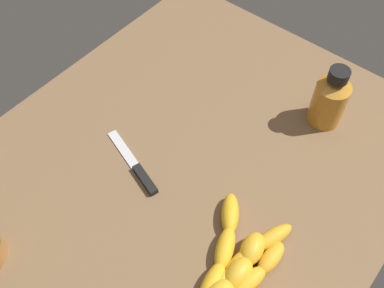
# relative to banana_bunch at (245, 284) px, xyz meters

# --- Properties ---
(ground_plane) EXTENTS (0.90, 0.75, 0.05)m
(ground_plane) POSITION_rel_banana_bunch_xyz_m (0.13, 0.22, -0.04)
(ground_plane) COLOR brown
(banana_bunch) EXTENTS (0.23, 0.27, 0.04)m
(banana_bunch) POSITION_rel_banana_bunch_xyz_m (0.00, 0.00, 0.00)
(banana_bunch) COLOR gold
(banana_bunch) RESTS_ON ground_plane
(honey_bottle) EXTENTS (0.07, 0.07, 0.14)m
(honey_bottle) POSITION_rel_banana_bunch_xyz_m (0.39, 0.08, 0.05)
(honey_bottle) COLOR orange
(honey_bottle) RESTS_ON ground_plane
(butter_knife) EXTENTS (0.07, 0.17, 0.01)m
(butter_knife) POSITION_rel_banana_bunch_xyz_m (0.06, 0.29, -0.01)
(butter_knife) COLOR silver
(butter_knife) RESTS_ON ground_plane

